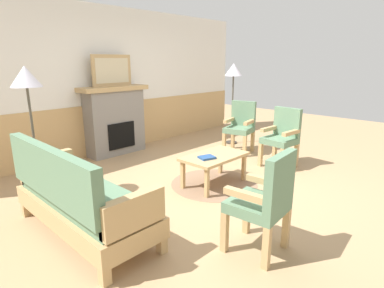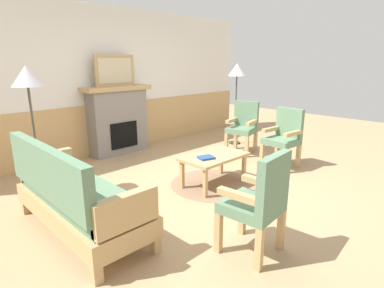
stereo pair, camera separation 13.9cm
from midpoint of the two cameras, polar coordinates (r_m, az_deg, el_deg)
ground_plane at (r=4.53m, az=4.04°, el=-7.57°), size 14.00×14.00×0.00m
wall_back at (r=6.21m, az=-14.35°, el=10.65°), size 7.20×0.14×2.70m
fireplace at (r=6.08m, az=-12.74°, el=4.41°), size 1.30×0.44×1.28m
framed_picture at (r=5.99m, az=-13.25°, el=12.96°), size 0.80×0.04×0.56m
couch at (r=3.39m, az=-19.38°, el=-9.13°), size 0.70×1.80×0.98m
coffee_table at (r=4.44m, az=4.97°, el=-2.73°), size 0.96×0.56×0.44m
round_rug at (r=4.57m, az=4.86°, el=-7.30°), size 1.25×1.25×0.01m
book_on_table at (r=4.26m, az=3.53°, el=-2.50°), size 0.25×0.22×0.03m
armchair_near_fireplace at (r=6.09m, az=10.00°, el=3.47°), size 0.57×0.57×0.98m
armchair_by_window_left at (r=5.39m, az=17.21°, el=1.52°), size 0.52×0.52×0.98m
armchair_front_left at (r=2.89m, az=13.51°, el=-9.87°), size 0.52×0.52×0.98m
floor_lamp_by_couch at (r=4.30m, az=-27.02°, el=9.61°), size 0.36×0.36×1.68m
floor_lamp_by_chairs at (r=6.60m, az=8.82°, el=12.38°), size 0.36×0.36×1.68m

